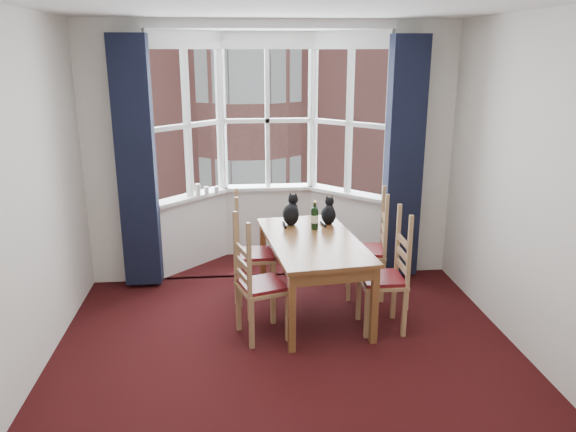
{
  "coord_description": "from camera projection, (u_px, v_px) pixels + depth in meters",
  "views": [
    {
      "loc": [
        -0.41,
        -3.78,
        2.48
      ],
      "look_at": [
        0.06,
        1.05,
        1.05
      ],
      "focal_mm": 35.0,
      "sensor_mm": 36.0,
      "label": 1
    }
  ],
  "objects": [
    {
      "name": "floor",
      "position": [
        294.0,
        384.0,
        4.35
      ],
      "size": [
        4.5,
        4.5,
        0.0
      ],
      "primitive_type": "plane",
      "color": "black",
      "rests_on": "ground"
    },
    {
      "name": "wall_right",
      "position": [
        563.0,
        203.0,
        4.14
      ],
      "size": [
        0.0,
        4.5,
        4.5
      ],
      "primitive_type": "plane",
      "rotation": [
        1.57,
        0.0,
        -1.57
      ],
      "color": "silver",
      "rests_on": "floor"
    },
    {
      "name": "wall_near",
      "position": [
        370.0,
        401.0,
        1.8
      ],
      "size": [
        4.0,
        0.0,
        4.0
      ],
      "primitive_type": "plane",
      "rotation": [
        -1.57,
        0.0,
        0.0
      ],
      "color": "silver",
      "rests_on": "floor"
    },
    {
      "name": "wall_back_pier_left",
      "position": [
        117.0,
        157.0,
        5.94
      ],
      "size": [
        0.7,
        0.12,
        2.8
      ],
      "primitive_type": "cube",
      "color": "silver",
      "rests_on": "floor"
    },
    {
      "name": "wall_back_pier_right",
      "position": [
        419.0,
        152.0,
        6.25
      ],
      "size": [
        0.7,
        0.12,
        2.8
      ],
      "primitive_type": "cube",
      "color": "silver",
      "rests_on": "floor"
    },
    {
      "name": "bay_window",
      "position": [
        269.0,
        147.0,
        6.58
      ],
      "size": [
        2.76,
        0.94,
        2.8
      ],
      "color": "white",
      "rests_on": "floor"
    },
    {
      "name": "curtain_left",
      "position": [
        136.0,
        164.0,
        5.81
      ],
      "size": [
        0.38,
        0.22,
        2.6
      ],
      "primitive_type": "cube",
      "color": "black",
      "rests_on": "floor"
    },
    {
      "name": "curtain_right",
      "position": [
        404.0,
        160.0,
        6.07
      ],
      "size": [
        0.38,
        0.22,
        2.6
      ],
      "primitive_type": "cube",
      "color": "black",
      "rests_on": "floor"
    },
    {
      "name": "dining_table",
      "position": [
        313.0,
        247.0,
        5.39
      ],
      "size": [
        1.01,
        1.64,
        0.75
      ],
      "color": "brown",
      "rests_on": "floor"
    },
    {
      "name": "chair_left_near",
      "position": [
        253.0,
        289.0,
        4.93
      ],
      "size": [
        0.51,
        0.52,
        0.92
      ],
      "color": "#9F774D",
      "rests_on": "floor"
    },
    {
      "name": "chair_left_far",
      "position": [
        247.0,
        256.0,
        5.72
      ],
      "size": [
        0.4,
        0.42,
        0.92
      ],
      "color": "#9F774D",
      "rests_on": "floor"
    },
    {
      "name": "chair_right_near",
      "position": [
        392.0,
        280.0,
        5.12
      ],
      "size": [
        0.41,
        0.43,
        0.92
      ],
      "color": "#9F774D",
      "rests_on": "floor"
    },
    {
      "name": "chair_right_far",
      "position": [
        374.0,
        252.0,
        5.83
      ],
      "size": [
        0.47,
        0.48,
        0.92
      ],
      "color": "#9F774D",
      "rests_on": "floor"
    },
    {
      "name": "cat_left",
      "position": [
        291.0,
        213.0,
        5.8
      ],
      "size": [
        0.24,
        0.28,
        0.33
      ],
      "color": "black",
      "rests_on": "dining_table"
    },
    {
      "name": "cat_right",
      "position": [
        329.0,
        213.0,
        5.82
      ],
      "size": [
        0.2,
        0.24,
        0.29
      ],
      "color": "black",
      "rests_on": "dining_table"
    },
    {
      "name": "wine_bottle",
      "position": [
        315.0,
        217.0,
        5.63
      ],
      "size": [
        0.07,
        0.07,
        0.29
      ],
      "color": "black",
      "rests_on": "dining_table"
    },
    {
      "name": "candle_tall",
      "position": [
        198.0,
        190.0,
        6.48
      ],
      "size": [
        0.06,
        0.06,
        0.14
      ],
      "primitive_type": "cylinder",
      "color": "white",
      "rests_on": "bay_window"
    },
    {
      "name": "candle_short",
      "position": [
        207.0,
        191.0,
        6.53
      ],
      "size": [
        0.06,
        0.06,
        0.09
      ],
      "primitive_type": "cylinder",
      "color": "white",
      "rests_on": "bay_window"
    },
    {
      "name": "candle_extra",
      "position": [
        217.0,
        190.0,
        6.56
      ],
      "size": [
        0.05,
        0.05,
        0.09
      ],
      "primitive_type": "cylinder",
      "color": "white",
      "rests_on": "bay_window"
    },
    {
      "name": "street",
      "position": [
        241.0,
        185.0,
        36.83
      ],
      "size": [
        80.0,
        80.0,
        0.0
      ],
      "primitive_type": "plane",
      "color": "#333335",
      "rests_on": "ground"
    },
    {
      "name": "tenement_building",
      "position": [
        245.0,
        81.0,
        17.27
      ],
      "size": [
        18.4,
        7.8,
        15.2
      ],
      "color": "#9E5A51",
      "rests_on": "street"
    }
  ]
}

